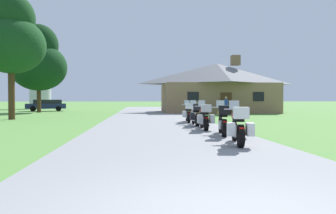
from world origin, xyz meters
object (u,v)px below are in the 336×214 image
metal_silo_distant (40,83)px  parked_navy_suv_far_left (46,105)px  bystander_blue_shirt_near_lodge (226,104)px  tree_left_near (11,37)px  motorcycle_red_nearest_to_camera (238,126)px  motorcycle_white_fourth_in_row (196,115)px  motorcycle_yellow_second_in_row (223,120)px  motorcycle_green_farthest_in_row (188,113)px  tree_left_far (39,61)px  motorcycle_red_third_in_row (205,117)px

metal_silo_distant → parked_navy_suv_far_left: (3.98, -11.24, -3.13)m
bystander_blue_shirt_near_lodge → tree_left_near: (-17.03, -6.41, 4.79)m
motorcycle_red_nearest_to_camera → motorcycle_white_fourth_in_row: size_ratio=1.00×
motorcycle_yellow_second_in_row → motorcycle_green_farthest_in_row: 7.16m
tree_left_far → motorcycle_yellow_second_in_row: bearing=-60.7°
motorcycle_red_nearest_to_camera → bystander_blue_shirt_near_lodge: 21.55m
motorcycle_red_nearest_to_camera → motorcycle_green_farthest_in_row: bearing=99.5°
motorcycle_white_fourth_in_row → motorcycle_green_farthest_in_row: (-0.01, 2.56, 0.00)m
tree_left_far → motorcycle_white_fourth_in_row: bearing=-55.8°
motorcycle_green_farthest_in_row → tree_left_near: 13.66m
motorcycle_red_third_in_row → parked_navy_suv_far_left: size_ratio=0.42×
motorcycle_red_nearest_to_camera → bystander_blue_shirt_near_lodge: bearing=85.5°
tree_left_near → tree_left_far: tree_left_far is taller
motorcycle_red_nearest_to_camera → motorcycle_yellow_second_in_row: bearing=94.7°
motorcycle_white_fourth_in_row → metal_silo_distant: (-18.11, 35.70, 3.30)m
motorcycle_red_third_in_row → tree_left_near: tree_left_near is taller
motorcycle_red_nearest_to_camera → tree_left_near: tree_left_near is taller
motorcycle_white_fourth_in_row → bystander_blue_shirt_near_lodge: (5.24, 13.63, 0.34)m
motorcycle_red_nearest_to_camera → motorcycle_red_third_in_row: size_ratio=0.99×
parked_navy_suv_far_left → tree_left_far: bearing=169.7°
motorcycle_green_farthest_in_row → tree_left_near: tree_left_near is taller
tree_left_near → parked_navy_suv_far_left: 18.09m
tree_left_near → motorcycle_white_fourth_in_row: bearing=-31.5°
motorcycle_red_nearest_to_camera → parked_navy_suv_far_left: bearing=123.6°
motorcycle_red_nearest_to_camera → bystander_blue_shirt_near_lodge: (5.27, 20.90, 0.34)m
motorcycle_yellow_second_in_row → parked_navy_suv_far_left: size_ratio=0.42×
motorcycle_red_third_in_row → metal_silo_distant: 42.26m
motorcycle_red_third_in_row → metal_silo_distant: (-18.08, 38.06, 3.30)m
motorcycle_red_third_in_row → motorcycle_green_farthest_in_row: same height
motorcycle_green_farthest_in_row → metal_silo_distant: size_ratio=0.27×
motorcycle_green_farthest_in_row → parked_navy_suv_far_left: size_ratio=0.42×
motorcycle_red_nearest_to_camera → metal_silo_distant: metal_silo_distant is taller
tree_left_far → bystander_blue_shirt_near_lodge: bearing=-19.3°
motorcycle_white_fourth_in_row → tree_left_far: (-13.78, 20.28, 5.04)m
motorcycle_red_third_in_row → bystander_blue_shirt_near_lodge: 16.84m
tree_left_near → tree_left_far: 13.21m
motorcycle_green_farthest_in_row → parked_navy_suv_far_left: 26.06m
motorcycle_yellow_second_in_row → parked_navy_suv_far_left: 32.40m
motorcycle_yellow_second_in_row → motorcycle_white_fourth_in_row: (-0.20, 4.59, -0.01)m
motorcycle_red_nearest_to_camera → parked_navy_suv_far_left: size_ratio=0.42×
parked_navy_suv_far_left → motorcycle_red_nearest_to_camera: bearing=-171.1°
motorcycle_red_third_in_row → tree_left_near: size_ratio=0.24×
motorcycle_red_nearest_to_camera → motorcycle_red_third_in_row: 4.91m
motorcycle_red_nearest_to_camera → tree_left_far: 31.20m
motorcycle_yellow_second_in_row → parked_navy_suv_far_left: bearing=125.0°
motorcycle_white_fourth_in_row → parked_navy_suv_far_left: bearing=121.4°
motorcycle_yellow_second_in_row → tree_left_far: size_ratio=0.22×
motorcycle_yellow_second_in_row → motorcycle_red_third_in_row: size_ratio=1.00×
tree_left_far → metal_silo_distant: tree_left_far is taller
motorcycle_red_nearest_to_camera → motorcycle_yellow_second_in_row: size_ratio=1.00×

